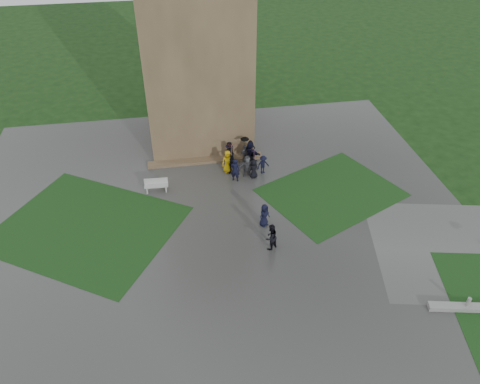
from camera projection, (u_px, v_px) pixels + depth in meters
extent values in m
plane|color=black|center=(224.00, 255.00, 28.57)|extent=(120.00, 120.00, 0.00)
cube|color=#343432|center=(220.00, 233.00, 30.15)|extent=(34.00, 34.00, 0.02)
cube|color=#133312|center=(87.00, 227.00, 30.59)|extent=(14.10, 13.46, 0.01)
cube|color=#133312|center=(331.00, 192.00, 33.64)|extent=(11.12, 10.15, 0.01)
cube|color=brown|center=(194.00, 29.00, 35.06)|extent=(8.00, 8.00, 18.00)
cube|color=brown|center=(205.00, 160.00, 36.88)|extent=(9.00, 0.80, 0.22)
cylinder|color=gray|center=(468.00, 304.00, 24.95)|extent=(0.20, 0.20, 0.90)
cube|color=#B0B1AC|center=(156.00, 186.00, 33.48)|extent=(1.70, 0.57, 0.07)
cube|color=#B0B1AC|center=(147.00, 189.00, 33.56)|extent=(0.11, 0.45, 0.47)
cube|color=#B0B1AC|center=(166.00, 188.00, 33.70)|extent=(0.11, 0.45, 0.47)
cube|color=#B0B1AC|center=(156.00, 181.00, 33.52)|extent=(1.68, 0.12, 0.45)
imported|color=black|center=(254.00, 159.00, 35.73)|extent=(0.62, 0.85, 1.58)
imported|color=black|center=(250.00, 152.00, 36.28)|extent=(1.49, 1.79, 1.87)
imported|color=black|center=(251.00, 152.00, 36.35)|extent=(0.69, 0.45, 1.89)
imported|color=#46464C|center=(245.00, 153.00, 36.50)|extent=(1.00, 0.90, 1.49)
imported|color=black|center=(229.00, 153.00, 36.42)|extent=(0.71, 1.13, 1.63)
imported|color=black|center=(229.00, 153.00, 36.16)|extent=(1.03, 1.02, 1.89)
imported|color=gold|center=(228.00, 161.00, 35.26)|extent=(0.97, 0.74, 1.83)
imported|color=black|center=(232.00, 164.00, 35.16)|extent=(1.07, 1.02, 1.62)
imported|color=black|center=(235.00, 170.00, 34.31)|extent=(0.81, 0.71, 1.88)
imported|color=#46464C|center=(247.00, 166.00, 34.88)|extent=(1.67, 0.81, 1.73)
imported|color=black|center=(254.00, 169.00, 34.75)|extent=(0.86, 0.72, 1.49)
imported|color=black|center=(263.00, 165.00, 35.23)|extent=(1.07, 0.75, 1.49)
imported|color=#C95360|center=(231.00, 150.00, 34.43)|extent=(1.03, 1.03, 0.95)
imported|color=#753594|center=(254.00, 154.00, 33.99)|extent=(0.96, 0.96, 0.88)
imported|color=black|center=(245.00, 140.00, 35.79)|extent=(0.66, 0.66, 0.58)
imported|color=black|center=(264.00, 215.00, 30.30)|extent=(0.97, 0.90, 1.64)
imported|color=black|center=(271.00, 237.00, 28.48)|extent=(1.02, 0.93, 1.83)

